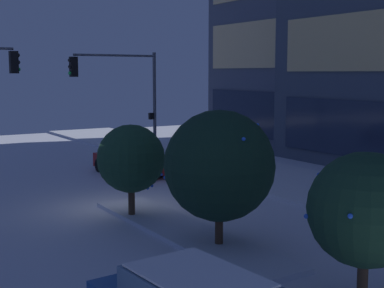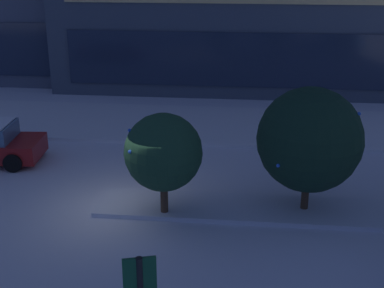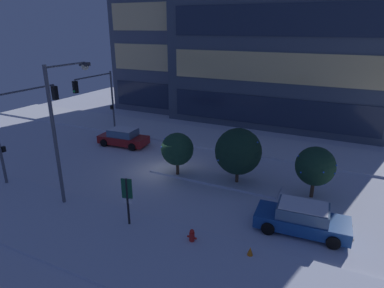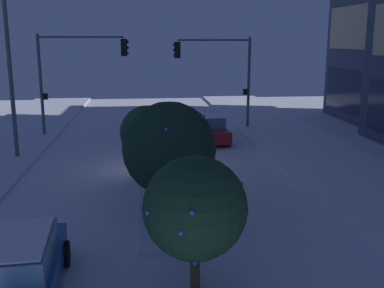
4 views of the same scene
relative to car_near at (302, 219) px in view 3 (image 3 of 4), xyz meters
The scene contains 16 objects.
ground 10.44m from the car_near, 161.62° to the left, with size 52.00×52.00×0.00m, color silver.
curb_strip_near 11.03m from the car_near, 153.77° to the right, with size 52.00×5.20×0.14m, color silver.
curb_strip_far 15.13m from the car_near, 130.83° to the left, with size 52.00×5.20×0.14m, color silver.
median_strip 7.29m from the car_near, 150.57° to the left, with size 9.00×1.80×0.14m, color silver.
office_tower_secondary 28.97m from the car_near, 130.43° to the left, with size 13.82×9.16×12.98m.
car_near is the anchor object (origin of this frame).
car_far 17.22m from the car_near, 157.91° to the left, with size 4.45×2.29×1.49m.
traffic_light_corner_near_left 18.58m from the car_near, behind, with size 0.32×5.28×6.02m.
traffic_light_corner_far_left 21.18m from the car_near, 158.37° to the left, with size 0.32×4.95×5.85m.
street_lamp_arched 13.87m from the car_near, 169.39° to the right, with size 0.56×3.22×7.99m.
fire_hydrant 5.63m from the car_near, 143.63° to the right, with size 0.48×0.26×0.77m.
parking_info_sign 8.86m from the car_near, 156.89° to the right, with size 0.54×0.21×2.71m.
decorated_tree_median 9.33m from the car_near, 160.91° to the left, with size 2.22×2.26×3.10m.
decorated_tree_left_of_median 4.19m from the car_near, 89.80° to the left, with size 2.33×2.38×3.20m.
decorated_tree_right_of_median 6.14m from the car_near, 141.73° to the left, with size 3.00×3.00×3.79m.
construction_cone 3.60m from the car_near, 118.95° to the right, with size 0.36×0.36×0.55m, color orange.
Camera 3 is at (11.20, -18.57, 9.82)m, focal length 30.87 mm.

